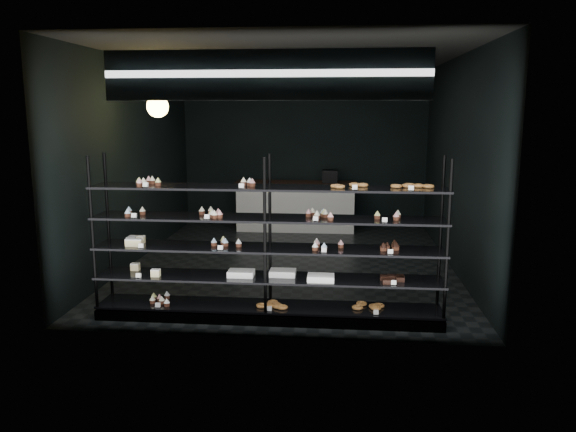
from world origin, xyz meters
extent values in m
cube|color=black|center=(0.00, 0.00, 0.01)|extent=(5.00, 6.00, 0.01)
cube|color=black|center=(0.00, 0.00, 3.20)|extent=(5.00, 6.00, 0.01)
cube|color=black|center=(0.00, 3.00, 1.60)|extent=(5.00, 0.01, 3.20)
cube|color=black|center=(0.00, -3.00, 1.60)|extent=(5.00, 0.01, 3.20)
cube|color=black|center=(-2.50, 0.00, 1.60)|extent=(0.01, 6.00, 3.20)
cube|color=black|center=(2.50, 0.00, 1.60)|extent=(0.01, 6.00, 3.20)
cube|color=black|center=(-0.05, -2.45, 0.06)|extent=(4.00, 0.50, 0.12)
cylinder|color=black|center=(-2.02, -2.67, 0.99)|extent=(0.04, 0.04, 1.85)
cylinder|color=black|center=(-2.02, -2.23, 0.99)|extent=(0.04, 0.04, 1.85)
cylinder|color=black|center=(-0.05, -2.67, 0.99)|extent=(0.04, 0.04, 1.85)
cylinder|color=black|center=(-0.05, -2.23, 0.99)|extent=(0.04, 0.04, 1.85)
cylinder|color=black|center=(1.92, -2.67, 0.99)|extent=(0.04, 0.04, 1.85)
cylinder|color=black|center=(1.92, -2.23, 0.99)|extent=(0.04, 0.04, 1.85)
cube|color=black|center=(-0.05, -2.45, 0.15)|extent=(4.00, 0.50, 0.03)
cube|color=black|center=(-0.05, -2.45, 0.50)|extent=(4.00, 0.50, 0.02)
cube|color=black|center=(-0.05, -2.45, 0.85)|extent=(4.00, 0.50, 0.02)
cube|color=black|center=(-0.05, -2.45, 1.20)|extent=(4.00, 0.50, 0.02)
cube|color=black|center=(-0.05, -2.45, 1.55)|extent=(4.00, 0.50, 0.02)
cube|color=white|center=(-1.44, -2.63, 1.59)|extent=(0.06, 0.04, 0.06)
cube|color=white|center=(-0.32, -2.63, 1.59)|extent=(0.06, 0.04, 0.06)
cube|color=white|center=(0.93, -2.63, 1.59)|extent=(0.05, 0.04, 0.06)
cube|color=white|center=(1.54, -2.63, 1.59)|extent=(0.06, 0.04, 0.06)
cube|color=white|center=(-1.55, -2.63, 1.24)|extent=(0.06, 0.04, 0.06)
cube|color=white|center=(-0.69, -2.63, 1.24)|extent=(0.05, 0.04, 0.06)
cube|color=white|center=(0.51, -2.63, 1.24)|extent=(0.05, 0.04, 0.06)
cube|color=white|center=(1.25, -2.63, 1.24)|extent=(0.06, 0.04, 0.06)
cube|color=white|center=(-1.48, -2.63, 0.89)|extent=(0.06, 0.04, 0.06)
cube|color=white|center=(-0.55, -2.63, 0.89)|extent=(0.05, 0.04, 0.06)
cube|color=white|center=(0.63, -2.63, 0.89)|extent=(0.05, 0.04, 0.06)
cube|color=white|center=(1.37, -2.63, 0.89)|extent=(0.06, 0.04, 0.06)
cube|color=white|center=(-1.51, -2.63, 0.54)|extent=(0.06, 0.04, 0.06)
cube|color=white|center=(1.34, -2.63, 0.54)|extent=(0.06, 0.04, 0.06)
cube|color=white|center=(-1.34, -2.63, 0.19)|extent=(0.06, 0.04, 0.06)
cube|color=white|center=(-0.02, -2.63, 0.19)|extent=(0.06, 0.04, 0.06)
cube|color=white|center=(1.17, -2.63, 0.19)|extent=(0.06, 0.04, 0.06)
cube|color=#0C103F|center=(0.00, -2.92, 2.75)|extent=(3.20, 0.04, 0.45)
cube|color=white|center=(0.00, -2.94, 2.75)|extent=(3.30, 0.02, 0.50)
cylinder|color=black|center=(-1.75, -1.02, 2.89)|extent=(0.01, 0.01, 0.58)
sphere|color=#FECB59|center=(-1.75, -1.02, 2.45)|extent=(0.30, 0.30, 0.30)
cube|color=silver|center=(-0.13, 2.50, 0.46)|extent=(2.34, 0.60, 0.92)
cube|color=black|center=(-0.13, 2.50, 0.95)|extent=(2.43, 0.65, 0.06)
cube|color=black|center=(0.55, 2.50, 1.10)|extent=(0.30, 0.30, 0.25)
camera|label=1|loc=(0.76, -8.63, 2.41)|focal=35.00mm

